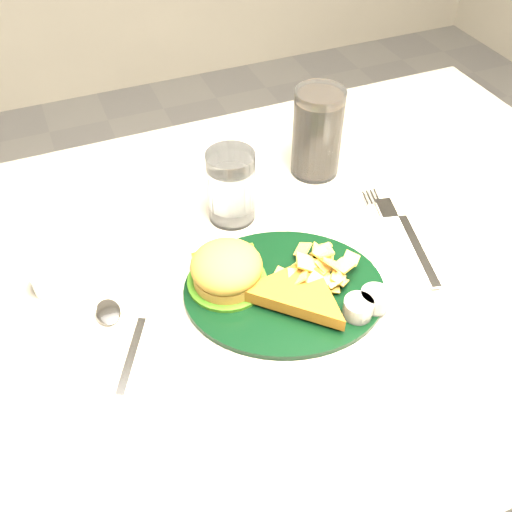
{
  "coord_description": "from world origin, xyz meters",
  "views": [
    {
      "loc": [
        -0.24,
        -0.51,
        1.32
      ],
      "look_at": [
        -0.04,
        -0.02,
        0.8
      ],
      "focal_mm": 40.0,
      "sensor_mm": 36.0,
      "label": 1
    }
  ],
  "objects_px": {
    "fork_napkin": "(414,245)",
    "water_glass": "(231,186)",
    "cola_glass": "(317,133)",
    "dinner_plate": "(285,276)",
    "table": "(269,404)"
  },
  "relations": [
    {
      "from": "fork_napkin",
      "to": "water_glass",
      "type": "bearing_deg",
      "value": 156.79
    },
    {
      "from": "water_glass",
      "to": "cola_glass",
      "type": "relative_size",
      "value": 0.77
    },
    {
      "from": "dinner_plate",
      "to": "water_glass",
      "type": "distance_m",
      "value": 0.18
    },
    {
      "from": "water_glass",
      "to": "fork_napkin",
      "type": "xyz_separation_m",
      "value": [
        0.22,
        -0.17,
        -0.05
      ]
    },
    {
      "from": "cola_glass",
      "to": "fork_napkin",
      "type": "xyz_separation_m",
      "value": [
        0.05,
        -0.22,
        -0.07
      ]
    },
    {
      "from": "cola_glass",
      "to": "dinner_plate",
      "type": "bearing_deg",
      "value": -124.83
    },
    {
      "from": "fork_napkin",
      "to": "table",
      "type": "bearing_deg",
      "value": -178.96
    },
    {
      "from": "fork_napkin",
      "to": "dinner_plate",
      "type": "bearing_deg",
      "value": -163.87
    },
    {
      "from": "dinner_plate",
      "to": "cola_glass",
      "type": "height_order",
      "value": "cola_glass"
    },
    {
      "from": "dinner_plate",
      "to": "cola_glass",
      "type": "distance_m",
      "value": 0.28
    },
    {
      "from": "water_glass",
      "to": "cola_glass",
      "type": "distance_m",
      "value": 0.18
    },
    {
      "from": "table",
      "to": "water_glass",
      "type": "distance_m",
      "value": 0.45
    },
    {
      "from": "dinner_plate",
      "to": "water_glass",
      "type": "bearing_deg",
      "value": 112.12
    },
    {
      "from": "dinner_plate",
      "to": "fork_napkin",
      "type": "distance_m",
      "value": 0.21
    },
    {
      "from": "cola_glass",
      "to": "fork_napkin",
      "type": "relative_size",
      "value": 0.76
    }
  ]
}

